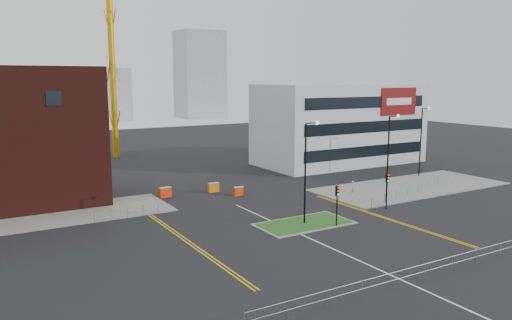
% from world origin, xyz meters
% --- Properties ---
extents(ground, '(200.00, 200.00, 0.00)m').
position_xyz_m(ground, '(0.00, 0.00, 0.00)').
color(ground, black).
rests_on(ground, ground).
extents(pavement_left, '(28.00, 8.00, 0.12)m').
position_xyz_m(pavement_left, '(-20.00, 22.00, 0.06)').
color(pavement_left, slate).
rests_on(pavement_left, ground).
extents(pavement_right, '(24.00, 10.00, 0.12)m').
position_xyz_m(pavement_right, '(22.00, 14.00, 0.06)').
color(pavement_right, slate).
rests_on(pavement_right, ground).
extents(island_kerb, '(8.60, 4.60, 0.08)m').
position_xyz_m(island_kerb, '(2.00, 8.00, 0.04)').
color(island_kerb, slate).
rests_on(island_kerb, ground).
extents(grass_island, '(8.00, 4.00, 0.12)m').
position_xyz_m(grass_island, '(2.00, 8.00, 0.06)').
color(grass_island, '#224D19').
rests_on(grass_island, ground).
extents(office_block, '(25.00, 12.20, 12.00)m').
position_xyz_m(office_block, '(26.01, 31.97, 6.00)').
color(office_block, silver).
rests_on(office_block, ground).
extents(tower_crane, '(52.95, 4.58, 35.70)m').
position_xyz_m(tower_crane, '(3.98, 55.40, 24.74)').
color(tower_crane, '#CE8D0C').
rests_on(tower_crane, ground).
extents(streetlamp_island, '(1.46, 0.36, 9.18)m').
position_xyz_m(streetlamp_island, '(2.22, 8.00, 5.41)').
color(streetlamp_island, black).
rests_on(streetlamp_island, ground).
extents(streetlamp_right_near, '(1.46, 0.36, 9.18)m').
position_xyz_m(streetlamp_right_near, '(14.22, 10.00, 5.41)').
color(streetlamp_right_near, black).
rests_on(streetlamp_right_near, ground).
extents(streetlamp_right_far, '(1.46, 0.36, 9.18)m').
position_xyz_m(streetlamp_right_far, '(28.22, 18.00, 5.41)').
color(streetlamp_right_far, black).
rests_on(streetlamp_right_far, ground).
extents(traffic_light_island, '(0.28, 0.33, 3.65)m').
position_xyz_m(traffic_light_island, '(4.00, 5.98, 2.57)').
color(traffic_light_island, black).
rests_on(traffic_light_island, ground).
extents(traffic_light_right, '(0.28, 0.33, 3.65)m').
position_xyz_m(traffic_light_right, '(12.00, 7.98, 2.57)').
color(traffic_light_right, black).
rests_on(traffic_light_right, ground).
extents(railing_front, '(24.05, 0.05, 1.10)m').
position_xyz_m(railing_front, '(0.00, -6.00, 0.78)').
color(railing_front, gray).
rests_on(railing_front, ground).
extents(railing_left, '(6.05, 0.05, 1.10)m').
position_xyz_m(railing_left, '(-11.00, 18.00, 0.74)').
color(railing_left, gray).
rests_on(railing_left, ground).
extents(railing_right, '(19.05, 5.05, 1.10)m').
position_xyz_m(railing_right, '(20.50, 11.50, 0.78)').
color(railing_right, gray).
rests_on(railing_right, ground).
extents(centre_line, '(0.15, 30.00, 0.01)m').
position_xyz_m(centre_line, '(0.00, 2.00, 0.01)').
color(centre_line, silver).
rests_on(centre_line, ground).
extents(yellow_left_a, '(0.12, 24.00, 0.01)m').
position_xyz_m(yellow_left_a, '(-9.00, 10.00, 0.01)').
color(yellow_left_a, gold).
rests_on(yellow_left_a, ground).
extents(yellow_left_b, '(0.12, 24.00, 0.01)m').
position_xyz_m(yellow_left_b, '(-8.70, 10.00, 0.01)').
color(yellow_left_b, gold).
rests_on(yellow_left_b, ground).
extents(yellow_right_a, '(0.12, 20.00, 0.01)m').
position_xyz_m(yellow_right_a, '(9.50, 6.00, 0.01)').
color(yellow_right_a, gold).
rests_on(yellow_right_a, ground).
extents(yellow_right_b, '(0.12, 20.00, 0.01)m').
position_xyz_m(yellow_right_b, '(9.80, 6.00, 0.01)').
color(yellow_right_b, gold).
rests_on(yellow_right_b, ground).
extents(skyline_b, '(24.00, 12.00, 16.00)m').
position_xyz_m(skyline_b, '(10.00, 130.00, 8.00)').
color(skyline_b, gray).
rests_on(skyline_b, ground).
extents(skyline_c, '(14.00, 12.00, 28.00)m').
position_xyz_m(skyline_c, '(45.00, 125.00, 14.00)').
color(skyline_c, gray).
rests_on(skyline_c, ground).
extents(skyline_d, '(30.00, 12.00, 12.00)m').
position_xyz_m(skyline_d, '(-8.00, 140.00, 6.00)').
color(skyline_d, gray).
rests_on(skyline_d, ground).
extents(pedestrian, '(0.65, 0.53, 1.54)m').
position_xyz_m(pedestrian, '(13.57, 14.64, 0.77)').
color(pedestrian, '#CE8596').
rests_on(pedestrian, ground).
extents(barrier_left, '(1.36, 0.56, 1.11)m').
position_xyz_m(barrier_left, '(-5.05, 24.00, 0.60)').
color(barrier_left, red).
rests_on(barrier_left, ground).
extents(barrier_mid, '(1.29, 0.47, 1.07)m').
position_xyz_m(barrier_mid, '(0.60, 23.61, 0.58)').
color(barrier_mid, orange).
rests_on(barrier_mid, ground).
extents(barrier_right, '(1.21, 0.48, 1.00)m').
position_xyz_m(barrier_right, '(2.23, 20.62, 0.54)').
color(barrier_right, red).
rests_on(barrier_right, ground).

